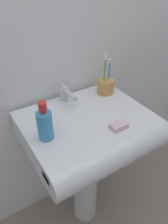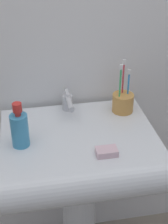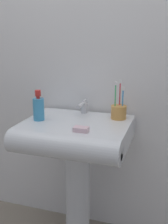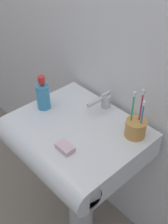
{
  "view_description": "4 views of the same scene",
  "coord_description": "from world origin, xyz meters",
  "views": [
    {
      "loc": [
        -0.44,
        -0.68,
        1.39
      ],
      "look_at": [
        -0.02,
        -0.02,
        0.84
      ],
      "focal_mm": 35.0,
      "sensor_mm": 36.0,
      "label": 1
    },
    {
      "loc": [
        -0.17,
        -1.05,
        1.53
      ],
      "look_at": [
        0.02,
        -0.02,
        0.9
      ],
      "focal_mm": 55.0,
      "sensor_mm": 36.0,
      "label": 2
    },
    {
      "loc": [
        0.49,
        -1.39,
        1.27
      ],
      "look_at": [
        0.04,
        0.01,
        0.85
      ],
      "focal_mm": 45.0,
      "sensor_mm": 36.0,
      "label": 3
    },
    {
      "loc": [
        0.7,
        -0.63,
        1.6
      ],
      "look_at": [
        0.02,
        0.0,
        0.88
      ],
      "focal_mm": 45.0,
      "sensor_mm": 36.0,
      "label": 4
    }
  ],
  "objects": [
    {
      "name": "wall_back",
      "position": [
        0.0,
        0.26,
        1.2
      ],
      "size": [
        5.0,
        0.05,
        2.4
      ],
      "primitive_type": "cube",
      "color": "white",
      "rests_on": "ground"
    },
    {
      "name": "sink_pedestal",
      "position": [
        0.0,
        0.0,
        0.34
      ],
      "size": [
        0.14,
        0.14,
        0.67
      ],
      "primitive_type": "cylinder",
      "color": "white",
      "rests_on": "ground"
    },
    {
      "name": "sink_basin",
      "position": [
        0.0,
        -0.05,
        0.73
      ],
      "size": [
        0.58,
        0.49,
        0.12
      ],
      "color": "white",
      "rests_on": "sink_pedestal"
    },
    {
      "name": "faucet",
      "position": [
        -0.01,
        0.16,
        0.84
      ],
      "size": [
        0.04,
        0.14,
        0.08
      ],
      "color": "silver",
      "rests_on": "sink_basin"
    },
    {
      "name": "toothbrush_cup",
      "position": [
        0.21,
        0.12,
        0.84
      ],
      "size": [
        0.09,
        0.09,
        0.22
      ],
      "color": "#D19347",
      "rests_on": "sink_basin"
    },
    {
      "name": "soap_bottle",
      "position": [
        -0.21,
        -0.04,
        0.86
      ],
      "size": [
        0.06,
        0.06,
        0.17
      ],
      "color": "#3F99CC",
      "rests_on": "sink_basin"
    },
    {
      "name": "bar_soap",
      "position": [
        0.07,
        -0.15,
        0.81
      ],
      "size": [
        0.07,
        0.05,
        0.02
      ],
      "primitive_type": "cube",
      "color": "silver",
      "rests_on": "sink_basin"
    }
  ]
}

